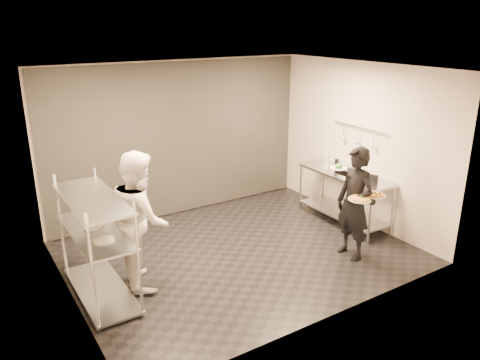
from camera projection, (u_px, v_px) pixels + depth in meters
room_shell at (201, 149)px, 7.78m from camera, size 5.00×4.00×2.80m
pass_rack at (97, 241)px, 5.95m from camera, size 0.60×1.60×1.50m
prep_counter at (344, 189)px, 8.20m from camera, size 0.60×1.80×0.92m
utensil_rail at (358, 136)px, 8.02m from camera, size 0.07×1.20×0.31m
waiter at (355, 204)px, 6.93m from camera, size 0.42×0.63×1.71m
chef at (140, 219)px, 6.21m from camera, size 0.87×1.03×1.86m
pizza_plate_near at (360, 199)px, 6.64m from camera, size 0.33×0.33×0.05m
pizza_plate_far at (375, 194)px, 6.80m from camera, size 0.30×0.30×0.05m
salad_plate at (339, 167)px, 6.90m from camera, size 0.25×0.25×0.07m
pos_monitor at (370, 180)px, 7.48m from camera, size 0.13×0.27×0.19m
bottle_green at (327, 161)px, 8.32m from camera, size 0.08×0.08×0.27m
bottle_clear at (341, 166)px, 8.15m from camera, size 0.06×0.06×0.20m
bottle_dark at (336, 165)px, 8.14m from camera, size 0.07×0.07×0.24m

